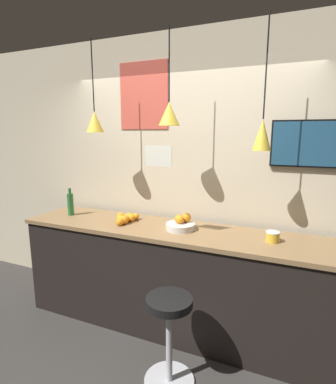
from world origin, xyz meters
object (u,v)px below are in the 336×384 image
at_px(fruit_bowl, 181,224).
at_px(juice_bottle, 71,204).
at_px(bar_stool, 169,327).
at_px(mounted_tv, 318,144).
at_px(spread_jar, 273,237).

relative_size(fruit_bowl, juice_bottle, 0.89).
xyz_separation_m(fruit_bowl, juice_bottle, (-1.29, -0.01, 0.07)).
bearing_deg(bar_stool, fruit_bowl, 103.92).
relative_size(bar_stool, juice_bottle, 2.37).
height_order(fruit_bowl, mounted_tv, mounted_tv).
distance_m(bar_stool, spread_jar, 1.10).
height_order(juice_bottle, mounted_tv, mounted_tv).
relative_size(fruit_bowl, spread_jar, 2.42).
xyz_separation_m(fruit_bowl, mounted_tv, (1.11, 0.37, 0.74)).
distance_m(fruit_bowl, spread_jar, 0.82).
bearing_deg(juice_bottle, spread_jar, 0.00).
bearing_deg(mounted_tv, juice_bottle, -170.96).
xyz_separation_m(spread_jar, mounted_tv, (0.29, 0.38, 0.75)).
distance_m(fruit_bowl, juice_bottle, 1.29).
bearing_deg(bar_stool, juice_bottle, 155.59).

